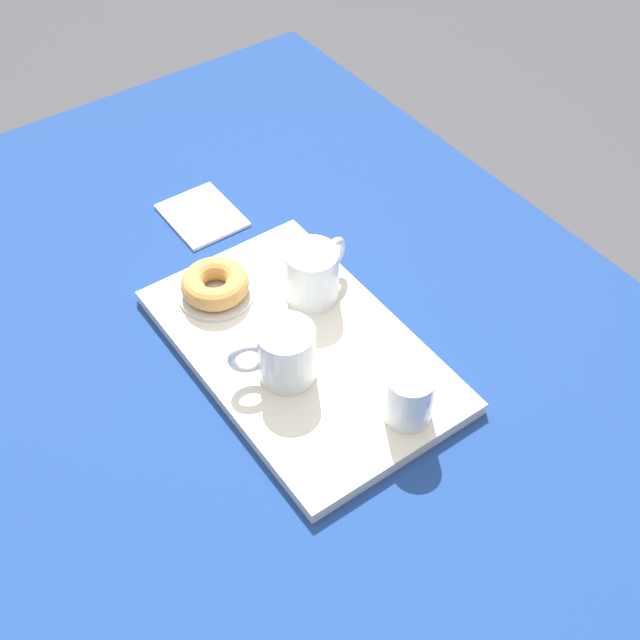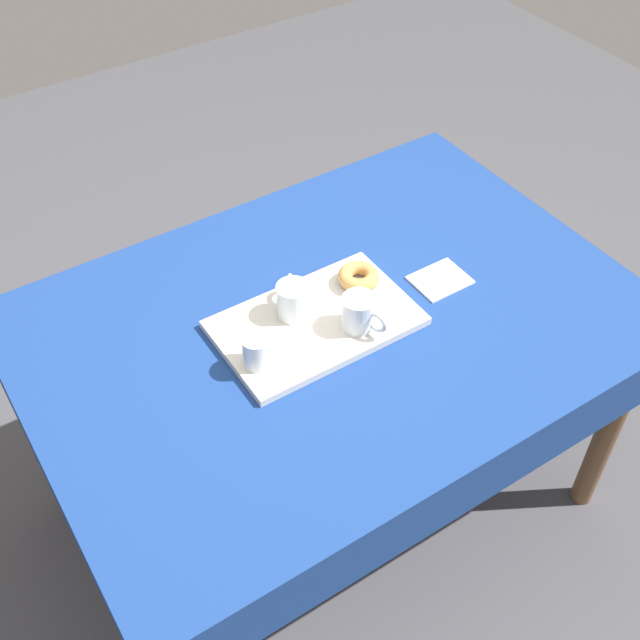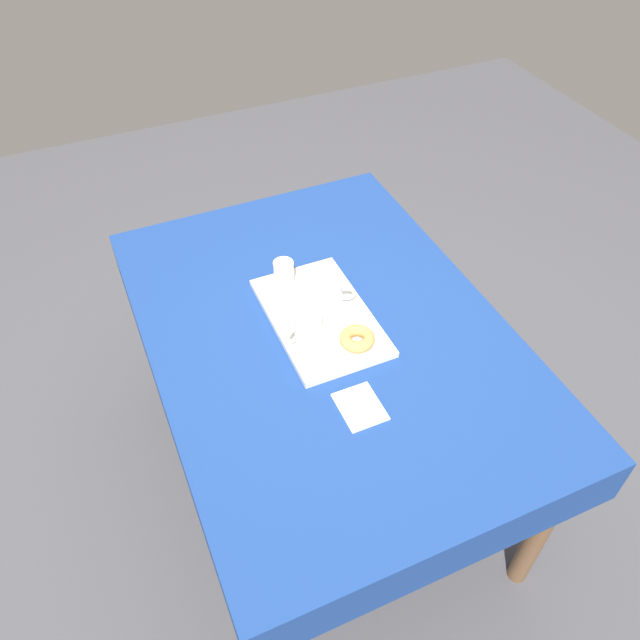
% 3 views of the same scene
% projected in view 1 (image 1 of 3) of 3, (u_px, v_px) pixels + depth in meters
% --- Properties ---
extents(ground_plane, '(6.00, 6.00, 0.00)m').
position_uv_depth(ground_plane, '(294.00, 568.00, 1.83)').
color(ground_plane, '#47474C').
extents(dining_table, '(1.49, 1.05, 0.78)m').
position_uv_depth(dining_table, '(284.00, 372.00, 1.33)').
color(dining_table, navy).
rests_on(dining_table, ground).
extents(serving_tray, '(0.48, 0.30, 0.02)m').
position_uv_depth(serving_tray, '(302.00, 349.00, 1.22)').
color(serving_tray, silver).
rests_on(serving_tray, dining_table).
extents(tea_mug_left, '(0.08, 0.12, 0.09)m').
position_uv_depth(tea_mug_left, '(313.00, 275.00, 1.25)').
color(tea_mug_left, white).
rests_on(tea_mug_left, serving_tray).
extents(tea_mug_right, '(0.08, 0.12, 0.09)m').
position_uv_depth(tea_mug_right, '(285.00, 355.00, 1.15)').
color(tea_mug_right, white).
rests_on(tea_mug_right, serving_tray).
extents(water_glass_near, '(0.07, 0.07, 0.08)m').
position_uv_depth(water_glass_near, '(409.00, 398.00, 1.10)').
color(water_glass_near, white).
rests_on(water_glass_near, serving_tray).
extents(donut_plate_left, '(0.12, 0.12, 0.01)m').
position_uv_depth(donut_plate_left, '(216.00, 294.00, 1.28)').
color(donut_plate_left, silver).
rests_on(donut_plate_left, serving_tray).
extents(sugar_donut_left, '(0.10, 0.10, 0.04)m').
position_uv_depth(sugar_donut_left, '(215.00, 284.00, 1.27)').
color(sugar_donut_left, tan).
rests_on(sugar_donut_left, donut_plate_left).
extents(paper_napkin, '(0.14, 0.11, 0.01)m').
position_uv_depth(paper_napkin, '(202.00, 215.00, 1.44)').
color(paper_napkin, white).
rests_on(paper_napkin, dining_table).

